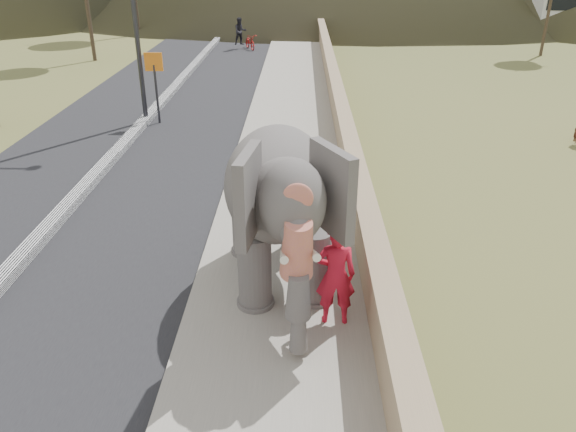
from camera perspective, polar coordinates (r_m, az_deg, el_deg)
name	(u,v)px	position (r m, az deg, el deg)	size (l,w,h in m)	color
road	(114,159)	(17.05, -17.25, 5.58)	(7.00, 120.00, 0.03)	black
median	(114,156)	(17.02, -17.29, 5.88)	(0.35, 120.00, 0.22)	black
walkway	(287,158)	(16.16, -0.12, 5.90)	(3.00, 120.00, 0.15)	#9E9687
parapet	(345,143)	(16.05, 5.82, 7.42)	(0.30, 120.00, 1.10)	tan
signboard	(155,76)	(19.81, -13.37, 13.69)	(0.60, 0.08, 2.40)	#2D2D33
distant_car	(517,22)	(44.63, 22.27, 17.82)	(1.70, 4.23, 1.44)	#A9A8AF
elephant_and_man	(278,204)	(9.65, -0.98, 1.25)	(2.61, 4.23, 2.87)	#645E5A
motorcyclist	(246,37)	(34.61, -4.33, 17.68)	(1.57, 1.72, 1.79)	#9A0F0E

